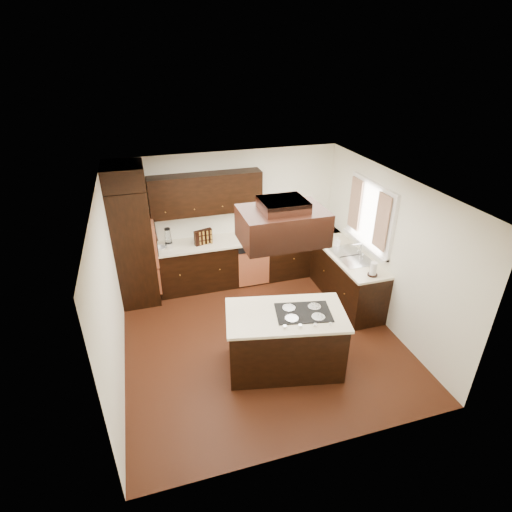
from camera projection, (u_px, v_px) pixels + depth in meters
name	position (u px, v px, depth m)	size (l,w,h in m)	color
floor	(261.00, 337.00, 6.41)	(4.20, 4.20, 0.02)	#4F2311
ceiling	(262.00, 186.00, 5.23)	(4.20, 4.20, 0.02)	white
wall_back	(228.00, 217.00, 7.61)	(4.20, 0.02, 2.50)	white
wall_front	(323.00, 369.00, 4.03)	(4.20, 0.02, 2.50)	white
wall_left	(109.00, 292.00, 5.28)	(0.02, 4.20, 2.50)	white
wall_right	(388.00, 251.00, 6.35)	(0.02, 4.20, 2.50)	white
oven_column	(134.00, 246.00, 6.90)	(0.65, 0.75, 2.12)	black
wall_oven_face	(154.00, 241.00, 6.96)	(0.05, 0.62, 0.78)	#B85E38
base_cabinets_back	(235.00, 261.00, 7.73)	(2.93, 0.60, 0.88)	black
base_cabinets_right	(339.00, 270.00, 7.41)	(0.60, 2.40, 0.88)	black
countertop_back	(235.00, 240.00, 7.50)	(2.93, 0.63, 0.04)	#F6E9C6
countertop_right	(341.00, 248.00, 7.19)	(0.63, 2.40, 0.04)	#F6E9C6
upper_cabinets	(206.00, 194.00, 7.08)	(2.00, 0.34, 0.72)	black
dishwasher_front	(254.00, 268.00, 7.57)	(0.60, 0.05, 0.72)	#B85E38
window_frame	(370.00, 215.00, 6.62)	(0.06, 1.32, 1.12)	white
window_pane	(372.00, 215.00, 6.62)	(0.00, 1.20, 1.00)	white
curtain_left	(382.00, 222.00, 6.22)	(0.02, 0.34, 0.90)	beige
curtain_right	(355.00, 204.00, 6.94)	(0.02, 0.34, 0.90)	beige
sink_rim	(351.00, 256.00, 6.89)	(0.52, 0.84, 0.01)	silver
island	(285.00, 341.00, 5.63)	(1.57, 0.86, 0.88)	black
island_top	(286.00, 315.00, 5.42)	(1.63, 0.91, 0.04)	#F6E9C6
cooktop	(303.00, 312.00, 5.42)	(0.74, 0.49, 0.01)	black
range_hood	(282.00, 226.00, 4.95)	(1.05, 0.72, 0.42)	black
hood_duct	(283.00, 205.00, 4.82)	(0.55, 0.50, 0.13)	black
blender_base	(169.00, 245.00, 7.14)	(0.15, 0.15, 0.10)	silver
blender_pitcher	(168.00, 236.00, 7.06)	(0.13, 0.13, 0.26)	silver
spice_rack	(203.00, 237.00, 7.25)	(0.33, 0.08, 0.28)	black
mixing_bowl	(159.00, 249.00, 7.08)	(0.22, 0.22, 0.05)	white
soap_bottle	(337.00, 241.00, 7.19)	(0.08, 0.08, 0.18)	white
paper_towel	(373.00, 269.00, 6.25)	(0.11, 0.11, 0.23)	white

